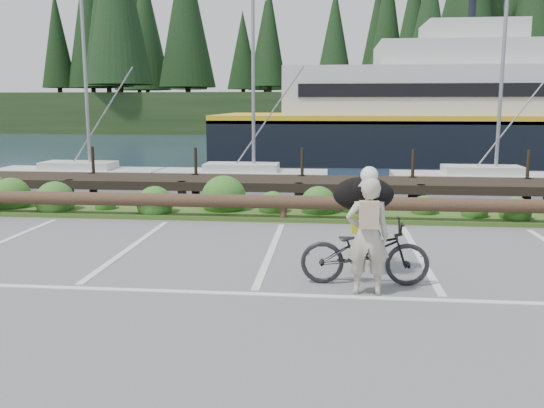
% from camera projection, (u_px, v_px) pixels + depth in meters
% --- Properties ---
extents(ground, '(72.00, 72.00, 0.00)m').
position_uv_depth(ground, '(257.00, 285.00, 8.39)').
color(ground, '#5C5C5F').
extents(harbor_backdrop, '(170.00, 160.00, 30.00)m').
position_uv_depth(harbor_backdrop, '(327.00, 121.00, 85.24)').
color(harbor_backdrop, '#1C2D44').
rests_on(harbor_backdrop, ground).
extents(vegetation_strip, '(34.00, 1.60, 0.10)m').
position_uv_depth(vegetation_strip, '(286.00, 214.00, 13.57)').
color(vegetation_strip, '#3D5B21').
rests_on(vegetation_strip, ground).
extents(log_rail, '(32.00, 0.30, 0.60)m').
position_uv_depth(log_rail, '(283.00, 222.00, 12.90)').
color(log_rail, '#443021').
rests_on(log_rail, ground).
extents(bicycle, '(1.87, 0.67, 0.98)m').
position_uv_depth(bicycle, '(365.00, 252.00, 8.36)').
color(bicycle, black).
rests_on(bicycle, ground).
extents(cyclist, '(0.61, 0.40, 1.65)m').
position_uv_depth(cyclist, '(368.00, 236.00, 7.88)').
color(cyclist, '#BCB39F').
rests_on(cyclist, ground).
extents(dog, '(0.47, 0.94, 0.54)m').
position_uv_depth(dog, '(363.00, 194.00, 8.82)').
color(dog, black).
rests_on(dog, bicycle).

